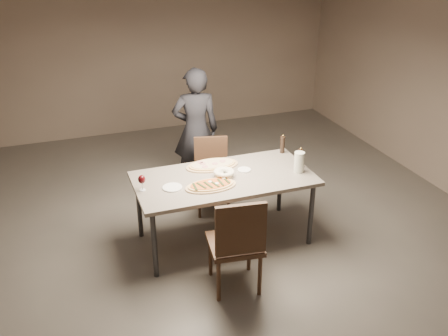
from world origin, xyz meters
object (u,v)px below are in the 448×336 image
object	(u,v)px
zucchini_pizza	(211,185)
diner	(196,130)
dining_table	(224,182)
chair_far	(212,170)
bread_basket	(224,173)
chair_near	(237,241)
pepper_mill_left	(300,158)
ham_pizza	(212,165)
carafe	(299,162)

from	to	relation	value
zucchini_pizza	diner	xyz separation A→B (m)	(0.27, 1.42, 0.02)
dining_table	chair_far	world-z (taller)	chair_far
bread_basket	chair_far	distance (m)	0.80
bread_basket	chair_near	bearing A→B (deg)	-101.70
dining_table	chair_far	xyz separation A→B (m)	(0.11, 0.72, -0.21)
bread_basket	pepper_mill_left	xyz separation A→B (m)	(0.83, -0.04, 0.06)
ham_pizza	bread_basket	world-z (taller)	bread_basket
zucchini_pizza	ham_pizza	xyz separation A→B (m)	(0.16, 0.44, -0.00)
bread_basket	diner	distance (m)	1.27
chair_far	carafe	bearing A→B (deg)	140.39
pepper_mill_left	bread_basket	bearing A→B (deg)	177.47
dining_table	chair_far	size ratio (longest dim) A/B	2.11
dining_table	ham_pizza	distance (m)	0.29
chair_near	bread_basket	bearing A→B (deg)	85.57
bread_basket	carafe	bearing A→B (deg)	-10.41
zucchini_pizza	bread_basket	distance (m)	0.24
pepper_mill_left	chair_near	distance (m)	1.31
dining_table	diner	bearing A→B (deg)	86.29
dining_table	ham_pizza	xyz separation A→B (m)	(-0.03, 0.28, 0.07)
ham_pizza	chair_far	size ratio (longest dim) A/B	0.66
bread_basket	pepper_mill_left	world-z (taller)	pepper_mill_left
dining_table	pepper_mill_left	distance (m)	0.85
chair_near	ham_pizza	bearing A→B (deg)	90.03
ham_pizza	diner	size ratio (longest dim) A/B	0.36
pepper_mill_left	chair_far	bearing A→B (deg)	133.41
pepper_mill_left	carafe	xyz separation A→B (m)	(-0.07, -0.10, 0.01)
zucchini_pizza	carafe	size ratio (longest dim) A/B	2.33
bread_basket	ham_pizza	bearing A→B (deg)	95.83
carafe	diner	bearing A→B (deg)	115.78
ham_pizza	carafe	bearing A→B (deg)	-18.71
chair_far	dining_table	bearing A→B (deg)	94.94
zucchini_pizza	pepper_mill_left	xyz separation A→B (m)	(1.02, 0.12, 0.09)
dining_table	carafe	bearing A→B (deg)	-10.90
zucchini_pizza	pepper_mill_left	distance (m)	1.03
dining_table	chair_near	world-z (taller)	chair_near
bread_basket	diner	xyz separation A→B (m)	(0.08, 1.27, -0.01)
zucchini_pizza	chair_far	world-z (taller)	chair_far
carafe	chair_near	world-z (taller)	chair_near
diner	chair_far	bearing A→B (deg)	102.24
ham_pizza	chair_far	distance (m)	0.54
carafe	chair_near	size ratio (longest dim) A/B	0.22
ham_pizza	carafe	world-z (taller)	carafe
chair_near	diner	bearing A→B (deg)	90.33
zucchini_pizza	pepper_mill_left	size ratio (longest dim) A/B	2.33
pepper_mill_left	carafe	size ratio (longest dim) A/B	1.00
chair_far	diner	size ratio (longest dim) A/B	0.55
ham_pizza	diner	world-z (taller)	diner
zucchini_pizza	carafe	world-z (taller)	carafe
dining_table	carafe	distance (m)	0.79
chair_far	zucchini_pizza	bearing A→B (deg)	84.63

